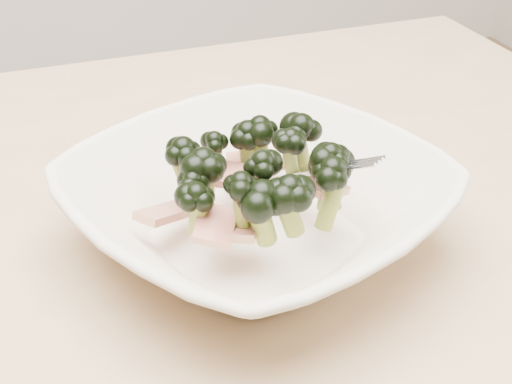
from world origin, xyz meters
The scene contains 2 objects.
dining_table centered at (0.00, 0.00, 0.65)m, with size 1.20×0.80×0.75m.
broccoli_dish centered at (0.11, -0.06, 0.79)m, with size 0.39×0.39×0.11m.
Camera 1 is at (-0.06, -0.53, 1.11)m, focal length 50.00 mm.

